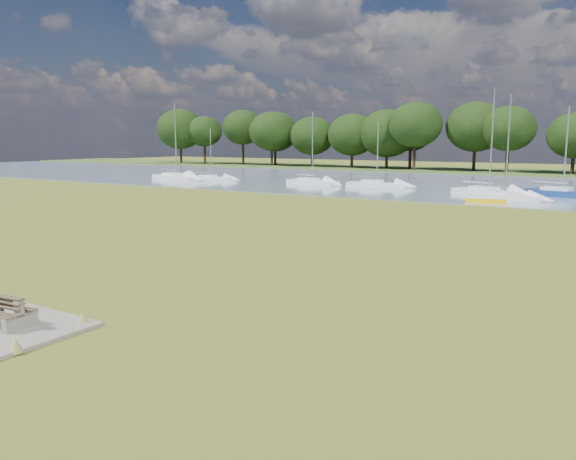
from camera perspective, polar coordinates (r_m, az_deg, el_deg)
The scene contains 13 objects.
ground at distance 26.79m, azimuth -0.44°, elevation -1.66°, with size 220.00×220.00×0.00m, color olive.
river at distance 65.91m, azimuth 19.68°, elevation 4.21°, with size 220.00×40.00×0.10m, color gray.
far_bank at distance 95.37m, azimuth 23.65°, elevation 5.33°, with size 220.00×20.00×0.40m, color #4C6626.
concrete_pad at distance 17.10m, azimuth -26.94°, elevation -8.74°, with size 4.20×3.20×0.10m, color gray.
bench_pair at distance 16.98m, azimuth -27.04°, elevation -7.41°, with size 1.74×1.13×0.89m.
kayak at distance 47.56m, azimuth 19.44°, elevation 2.79°, with size 3.10×0.72×0.31m, color yellow.
sailboat_0 at distance 71.20m, azimuth -7.85°, elevation 5.34°, with size 5.88×3.15×6.47m.
sailboat_1 at distance 63.82m, azimuth 2.42°, elevation 5.03°, with size 6.76×3.17×8.09m.
sailboat_3 at distance 73.07m, azimuth -11.29°, elevation 5.43°, with size 8.13×3.65×9.55m.
sailboat_4 at distance 50.69m, azimuth 21.11°, elevation 3.38°, with size 5.95×2.19×8.72m.
sailboat_5 at distance 61.03m, azimuth 8.94°, elevation 4.74°, with size 6.58×2.58×6.89m.
sailboat_7 at distance 54.65m, azimuth 19.67°, elevation 3.85°, with size 7.16×4.14×9.59m.
sailboat_8 at distance 55.41m, azimuth 26.07°, elevation 3.56°, with size 7.07×3.51×7.92m.
Camera 1 is at (14.18, -22.18, 5.00)m, focal length 35.00 mm.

